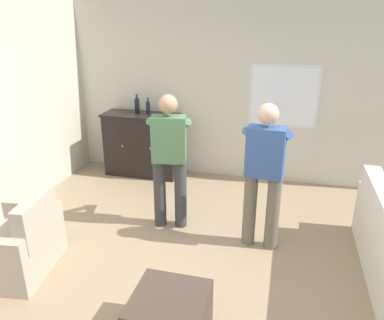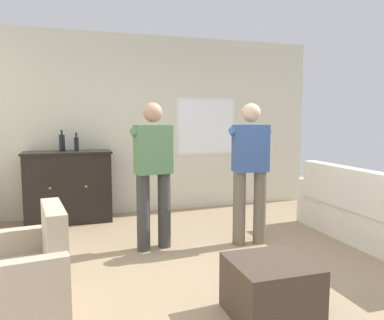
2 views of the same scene
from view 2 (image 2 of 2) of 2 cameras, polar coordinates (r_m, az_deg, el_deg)
name	(u,v)px [view 2 (image 2 of 2)]	position (r m, az deg, el deg)	size (l,w,h in m)	color
ground	(219,271)	(3.87, 4.19, -16.52)	(10.40, 10.40, 0.00)	#9E8466
wall_back_with_window	(161,125)	(6.12, -4.68, 5.37)	(5.20, 0.15, 2.80)	beige
couch	(376,219)	(4.88, 26.21, -8.10)	(0.57, 2.54, 0.91)	silver
armchair	(24,283)	(3.18, -24.24, -16.72)	(0.76, 0.96, 0.85)	#B2A38E
sideboard_cabinet	(69,187)	(5.70, -18.27, -3.91)	(1.23, 0.49, 1.03)	black
bottle_wine_green	(77,144)	(5.66, -17.18, 2.40)	(0.07, 0.07, 0.27)	black
bottle_liquor_amber	(62,143)	(5.69, -19.19, 2.53)	(0.08, 0.08, 0.31)	black
ottoman	(270,289)	(3.05, 11.86, -18.68)	(0.60, 0.60, 0.44)	#47382D
person_standing_left	(153,168)	(4.28, -5.96, -1.29)	(0.55, 0.51, 1.68)	#383838
person_standing_right	(250,166)	(4.49, 8.81, -0.97)	(0.56, 0.49, 1.68)	#6B6051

